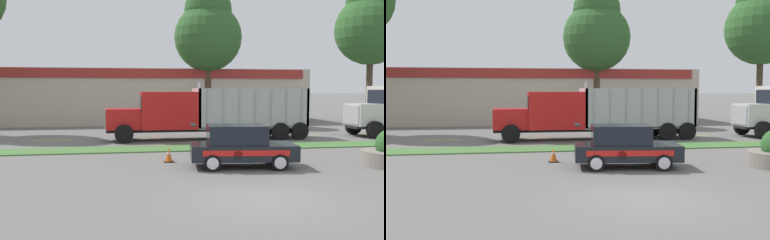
{
  "view_description": "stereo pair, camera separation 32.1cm",
  "coord_description": "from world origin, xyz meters",
  "views": [
    {
      "loc": [
        -4.06,
        -11.47,
        3.08
      ],
      "look_at": [
        -0.32,
        10.11,
        1.51
      ],
      "focal_mm": 40.0,
      "sensor_mm": 36.0,
      "label": 1
    },
    {
      "loc": [
        -3.74,
        -11.53,
        3.08
      ],
      "look_at": [
        -0.32,
        10.11,
        1.51
      ],
      "focal_mm": 40.0,
      "sensor_mm": 36.0,
      "label": 2
    }
  ],
  "objects": [
    {
      "name": "tree_behind_right",
      "position": [
        20.46,
        27.3,
        9.61
      ],
      "size": [
        6.9,
        6.9,
        14.12
      ],
      "color": "#473828",
      "rests_on": "ground_plane"
    },
    {
      "name": "rally_car",
      "position": [
        0.7,
        4.78,
        0.86
      ],
      "size": [
        4.32,
        2.36,
        1.72
      ],
      "color": "black",
      "rests_on": "ground_plane"
    },
    {
      "name": "centre_line_4",
      "position": [
        -2.53,
        15.44,
        0.0
      ],
      "size": [
        2.4,
        0.14,
        0.01
      ],
      "primitive_type": "cube",
      "color": "yellow",
      "rests_on": "ground_plane"
    },
    {
      "name": "store_building_backdrop",
      "position": [
        -1.71,
        30.89,
        2.44
      ],
      "size": [
        29.54,
        12.1,
        4.88
      ],
      "color": "#BCB29E",
      "rests_on": "ground_plane"
    },
    {
      "name": "centre_line_7",
      "position": [
        13.67,
        15.44,
        0.0
      ],
      "size": [
        2.4,
        0.14,
        0.01
      ],
      "primitive_type": "cube",
      "color": "yellow",
      "rests_on": "ground_plane"
    },
    {
      "name": "dump_truck_trail",
      "position": [
        0.22,
        14.35,
        1.56
      ],
      "size": [
        12.35,
        2.75,
        3.51
      ],
      "color": "black",
      "rests_on": "ground_plane"
    },
    {
      "name": "centre_line_3",
      "position": [
        -7.93,
        15.44,
        0.0
      ],
      "size": [
        2.4,
        0.14,
        0.01
      ],
      "primitive_type": "cube",
      "color": "yellow",
      "rests_on": "ground_plane"
    },
    {
      "name": "tree_behind_far_right",
      "position": [
        3.65,
        25.03,
        8.12
      ],
      "size": [
        5.85,
        5.85,
        11.95
      ],
      "color": "#473828",
      "rests_on": "ground_plane"
    },
    {
      "name": "centre_line_6",
      "position": [
        8.27,
        15.44,
        0.0
      ],
      "size": [
        2.4,
        0.14,
        0.01
      ],
      "primitive_type": "cube",
      "color": "yellow",
      "rests_on": "ground_plane"
    },
    {
      "name": "centre_line_5",
      "position": [
        2.87,
        15.44,
        0.0
      ],
      "size": [
        2.4,
        0.14,
        0.01
      ],
      "primitive_type": "cube",
      "color": "yellow",
      "rests_on": "ground_plane"
    },
    {
      "name": "traffic_cone",
      "position": [
        -1.96,
        6.42,
        0.3
      ],
      "size": [
        0.41,
        0.41,
        0.61
      ],
      "color": "black",
      "rests_on": "ground_plane"
    },
    {
      "name": "ground_plane",
      "position": [
        0.0,
        0.0,
        0.0
      ],
      "size": [
        600.0,
        600.0,
        0.0
      ],
      "primitive_type": "plane",
      "color": "slate"
    },
    {
      "name": "grass_verge",
      "position": [
        0.0,
        10.36,
        0.03
      ],
      "size": [
        120.0,
        2.17,
        0.06
      ],
      "primitive_type": "cube",
      "color": "#477538",
      "rests_on": "ground_plane"
    }
  ]
}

